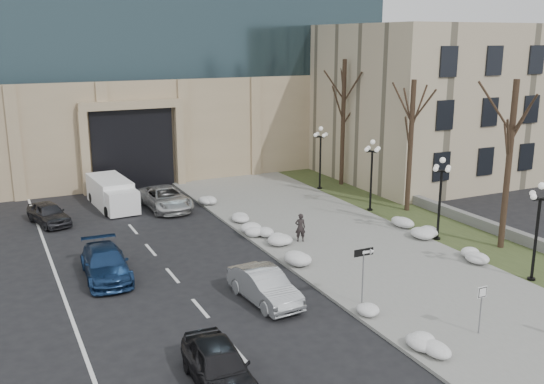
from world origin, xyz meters
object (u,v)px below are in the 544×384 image
(lamppost_b, at_px, (441,188))
(car_c, at_px, (106,264))
(pedestrian, at_px, (300,227))
(keep_sign, at_px, (482,300))
(lamppost_d, at_px, (320,149))
(car_a, at_px, (219,366))
(car_e, at_px, (49,213))
(lamppost_c, at_px, (372,166))
(car_b, at_px, (264,286))
(one_way_sign, at_px, (367,259))
(box_truck, at_px, (112,194))
(lamppost_a, at_px, (538,219))
(car_d, at_px, (166,198))

(lamppost_b, bearing_deg, car_c, 171.59)
(pedestrian, distance_m, lamppost_b, 7.98)
(keep_sign, xyz_separation_m, lamppost_d, (6.09, 22.43, 1.59))
(car_c, bearing_deg, car_a, -79.34)
(car_e, bearing_deg, lamppost_b, -48.52)
(pedestrian, relative_size, lamppost_b, 0.34)
(car_e, bearing_deg, lamppost_c, -32.93)
(car_b, relative_size, keep_sign, 2.14)
(car_e, relative_size, keep_sign, 1.96)
(car_b, xyz_separation_m, one_way_sign, (3.64, -2.26, 1.42))
(car_c, relative_size, pedestrian, 3.07)
(box_truck, relative_size, lamppost_a, 1.27)
(car_c, distance_m, pedestrian, 10.60)
(pedestrian, xyz_separation_m, one_way_sign, (-1.36, -8.27, 1.21))
(lamppost_a, height_order, lamppost_c, same)
(car_e, distance_m, lamppost_a, 27.25)
(car_e, relative_size, box_truck, 0.66)
(lamppost_a, relative_size, lamppost_d, 1.00)
(box_truck, distance_m, keep_sign, 25.93)
(one_way_sign, distance_m, lamppost_a, 8.58)
(car_c, distance_m, lamppost_a, 20.03)
(car_e, height_order, lamppost_b, lamppost_b)
(car_b, height_order, keep_sign, keep_sign)
(keep_sign, distance_m, lamppost_b, 11.34)
(keep_sign, relative_size, lamppost_c, 0.42)
(pedestrian, distance_m, box_truck, 14.30)
(car_c, distance_m, lamppost_d, 20.64)
(lamppost_a, bearing_deg, pedestrian, 126.80)
(car_e, distance_m, keep_sign, 25.75)
(car_e, xyz_separation_m, lamppost_b, (19.13, -12.76, 2.40))
(car_a, relative_size, car_c, 0.89)
(lamppost_a, bearing_deg, lamppost_c, 90.00)
(pedestrian, bearing_deg, keep_sign, 113.04)
(car_e, bearing_deg, car_d, -13.45)
(car_c, height_order, one_way_sign, one_way_sign)
(car_c, relative_size, keep_sign, 2.42)
(car_b, height_order, car_d, car_d)
(lamppost_a, bearing_deg, lamppost_b, 90.00)
(one_way_sign, bearing_deg, car_a, -158.05)
(car_b, bearing_deg, car_e, 109.10)
(car_e, bearing_deg, lamppost_a, -60.01)
(car_a, distance_m, lamppost_c, 22.08)
(keep_sign, bearing_deg, one_way_sign, 119.63)
(lamppost_a, relative_size, lamppost_c, 1.00)
(car_a, distance_m, car_c, 11.06)
(car_e, xyz_separation_m, keep_sign, (13.04, -22.19, 0.81))
(car_c, height_order, pedestrian, pedestrian)
(car_c, height_order, lamppost_b, lamppost_b)
(car_e, bearing_deg, keep_sign, -74.37)
(keep_sign, bearing_deg, car_c, 133.84)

